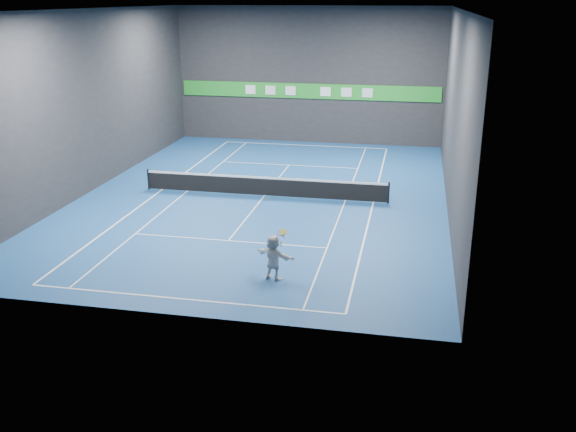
% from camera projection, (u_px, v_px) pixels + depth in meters
% --- Properties ---
extents(ground, '(26.00, 26.00, 0.00)m').
position_uv_depth(ground, '(264.00, 196.00, 32.39)').
color(ground, navy).
rests_on(ground, ground).
extents(ceiling, '(26.00, 26.00, 0.00)m').
position_uv_depth(ceiling, '(262.00, 9.00, 29.47)').
color(ceiling, black).
rests_on(ceiling, ground).
extents(wall_back, '(18.00, 0.10, 9.00)m').
position_uv_depth(wall_back, '(308.00, 76.00, 42.98)').
color(wall_back, '#252527').
rests_on(wall_back, ground).
extents(wall_front, '(18.00, 0.10, 9.00)m').
position_uv_depth(wall_front, '(160.00, 177.00, 18.87)').
color(wall_front, '#252527').
rests_on(wall_front, ground).
extents(wall_left, '(0.10, 26.00, 9.00)m').
position_uv_depth(wall_left, '(91.00, 101.00, 32.61)').
color(wall_left, '#252527').
rests_on(wall_left, ground).
extents(wall_right, '(0.10, 26.00, 9.00)m').
position_uv_depth(wall_right, '(455.00, 113.00, 29.24)').
color(wall_right, '#252527').
rests_on(wall_right, ground).
extents(baseline_near, '(10.98, 0.08, 0.01)m').
position_uv_depth(baseline_near, '(182.00, 299.00, 21.36)').
color(baseline_near, white).
rests_on(baseline_near, ground).
extents(baseline_far, '(10.98, 0.08, 0.01)m').
position_uv_depth(baseline_far, '(305.00, 145.00, 43.41)').
color(baseline_far, white).
rests_on(baseline_far, ground).
extents(sideline_doubles_left, '(0.08, 23.78, 0.01)m').
position_uv_depth(sideline_doubles_left, '(162.00, 190.00, 33.41)').
color(sideline_doubles_left, white).
rests_on(sideline_doubles_left, ground).
extents(sideline_doubles_right, '(0.08, 23.78, 0.01)m').
position_uv_depth(sideline_doubles_right, '(373.00, 202.00, 31.36)').
color(sideline_doubles_right, white).
rests_on(sideline_doubles_right, ground).
extents(sideline_singles_left, '(0.06, 23.78, 0.01)m').
position_uv_depth(sideline_singles_left, '(187.00, 191.00, 33.15)').
color(sideline_singles_left, white).
rests_on(sideline_singles_left, ground).
extents(sideline_singles_right, '(0.06, 23.78, 0.01)m').
position_uv_depth(sideline_singles_right, '(345.00, 201.00, 31.62)').
color(sideline_singles_right, white).
rests_on(sideline_singles_right, ground).
extents(service_line_near, '(8.23, 0.06, 0.01)m').
position_uv_depth(service_line_near, '(228.00, 241.00, 26.45)').
color(service_line_near, white).
rests_on(service_line_near, ground).
extents(service_line_far, '(8.23, 0.06, 0.01)m').
position_uv_depth(service_line_far, '(289.00, 165.00, 38.32)').
color(service_line_far, white).
rests_on(service_line_far, ground).
extents(center_service_line, '(0.06, 12.80, 0.01)m').
position_uv_depth(center_service_line, '(264.00, 196.00, 32.38)').
color(center_service_line, white).
rests_on(center_service_line, ground).
extents(player, '(1.62, 1.05, 1.67)m').
position_uv_depth(player, '(273.00, 257.00, 22.59)').
color(player, silver).
rests_on(player, ground).
extents(tennis_ball, '(0.07, 0.07, 0.07)m').
position_uv_depth(tennis_ball, '(267.00, 199.00, 22.14)').
color(tennis_ball, '#D7F528').
rests_on(tennis_ball, player).
extents(tennis_net, '(12.50, 0.10, 1.07)m').
position_uv_depth(tennis_net, '(264.00, 186.00, 32.21)').
color(tennis_net, black).
rests_on(tennis_net, ground).
extents(sponsor_banner, '(17.64, 0.11, 1.00)m').
position_uv_depth(sponsor_banner, '(308.00, 91.00, 43.24)').
color(sponsor_banner, green).
rests_on(sponsor_banner, wall_back).
extents(tennis_racket, '(0.47, 0.41, 0.70)m').
position_uv_depth(tennis_racket, '(282.00, 234.00, 22.30)').
color(tennis_racket, '#B11213').
rests_on(tennis_racket, player).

